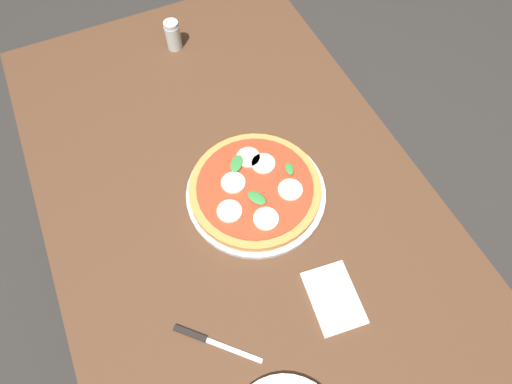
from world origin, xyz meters
TOP-DOWN VIEW (x-y plane):
  - ground_plane at (0.00, 0.00)m, footprint 6.00×6.00m
  - dining_table at (0.00, 0.00)m, footprint 1.49×0.81m
  - serving_tray at (0.06, -0.04)m, footprint 0.30×0.30m
  - pizza at (0.06, -0.04)m, footprint 0.29×0.29m
  - napkin at (-0.21, -0.08)m, footprint 0.14×0.11m
  - knife at (-0.18, 0.17)m, footprint 0.13×0.13m
  - pepper_shaker at (0.57, -0.03)m, footprint 0.04×0.04m

SIDE VIEW (x-z plane):
  - ground_plane at x=0.00m, z-range 0.00..0.00m
  - dining_table at x=0.00m, z-range 0.27..1.00m
  - knife at x=-0.18m, z-range 0.73..0.74m
  - napkin at x=-0.21m, z-range 0.73..0.74m
  - serving_tray at x=0.06m, z-range 0.73..0.75m
  - pizza at x=0.06m, z-range 0.74..0.77m
  - pepper_shaker at x=0.57m, z-range 0.73..0.81m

